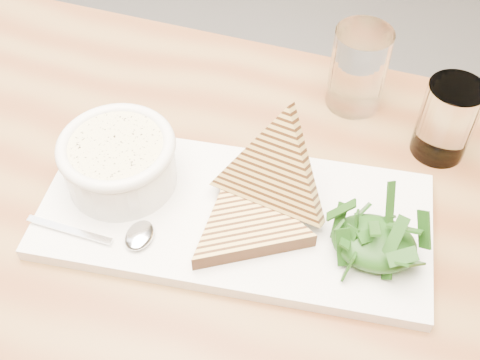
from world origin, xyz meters
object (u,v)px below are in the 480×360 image
(glass_far, at_px, (447,120))
(glass_near, at_px, (358,69))
(table_top, at_px, (242,254))
(platter, at_px, (235,216))
(soup_bowl, at_px, (120,165))

(glass_far, bearing_deg, glass_near, 154.67)
(table_top, height_order, platter, platter)
(glass_near, bearing_deg, soup_bowl, -134.35)
(platter, relative_size, glass_far, 4.27)
(soup_bowl, relative_size, glass_near, 1.13)
(soup_bowl, relative_size, glass_far, 1.24)
(platter, relative_size, glass_near, 3.89)
(table_top, relative_size, platter, 2.43)
(platter, xyz_separation_m, soup_bowl, (-0.14, 0.00, 0.03))
(glass_near, bearing_deg, glass_far, -25.33)
(table_top, relative_size, soup_bowl, 8.36)
(soup_bowl, bearing_deg, glass_far, 27.20)
(glass_near, bearing_deg, table_top, -105.14)
(platter, bearing_deg, table_top, -59.10)
(table_top, height_order, soup_bowl, soup_bowl)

